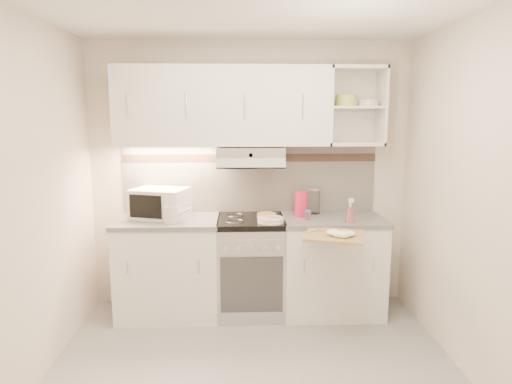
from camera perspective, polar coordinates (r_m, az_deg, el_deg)
ground at (r=3.46m, az=-0.12°, el=-22.32°), size 3.00×3.00×0.00m
room_shell at (r=3.30m, az=-0.32°, el=6.13°), size 3.04×2.84×2.52m
base_cabinet_left at (r=4.31m, az=-10.80°, el=-9.42°), size 0.90×0.60×0.86m
worktop_left at (r=4.19m, az=-11.00°, el=-3.59°), size 0.92×0.62×0.04m
base_cabinet_right at (r=4.35m, az=9.41°, el=-9.21°), size 0.90×0.60×0.86m
worktop_right at (r=4.22m, az=9.58°, el=-3.43°), size 0.92×0.62×0.04m
electric_range at (r=4.26m, az=-0.65°, el=-9.19°), size 0.60×0.60×0.90m
microwave at (r=4.23m, az=-11.91°, el=-1.37°), size 0.55×0.47×0.27m
watering_can at (r=4.02m, az=-10.47°, el=-2.69°), size 0.26×0.13×0.22m
plate_stack at (r=3.98m, az=1.85°, el=-3.51°), size 0.23×0.23×0.05m
bread_loaf at (r=4.13m, az=1.34°, el=-2.98°), size 0.18×0.18×0.04m
pink_pitcher at (r=4.21m, az=5.68°, el=-1.48°), size 0.12×0.12×0.23m
glass_jar at (r=4.35m, az=7.21°, el=-1.06°), size 0.13×0.13×0.24m
spice_jar at (r=4.09m, az=6.51°, el=-2.86°), size 0.06×0.06×0.09m
spray_bottle at (r=4.04m, az=11.67°, el=-2.53°), size 0.09×0.09×0.23m
cutting_board at (r=3.71m, az=9.77°, el=-5.40°), size 0.56×0.53×0.03m
dish_towel at (r=3.67m, az=10.63°, el=-4.92°), size 0.23×0.20×0.06m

